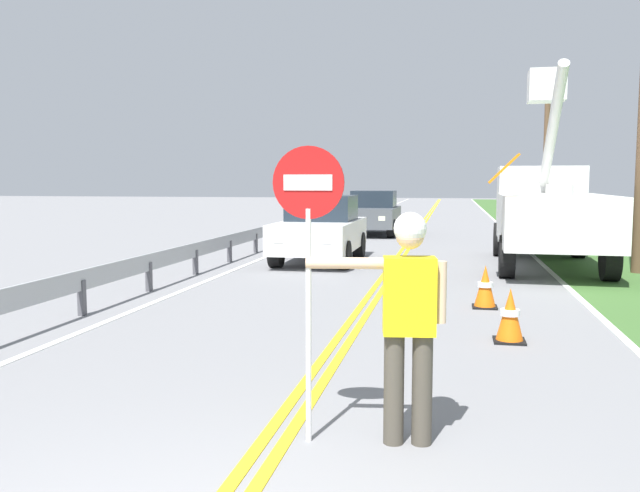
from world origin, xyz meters
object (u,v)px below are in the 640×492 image
(oncoming_sedan_second, at_px, (373,213))
(traffic_cone_lead, at_px, (510,316))
(oncoming_sedan_nearest, at_px, (321,229))
(utility_pole_mid, at_px, (546,142))
(traffic_cone_mid, at_px, (485,287))
(stop_sign_paddle, at_px, (308,227))
(utility_bucket_truck, at_px, (546,208))
(flagger_worker, at_px, (408,313))

(oncoming_sedan_second, xyz_separation_m, traffic_cone_lead, (3.73, -16.70, -0.50))
(oncoming_sedan_nearest, height_order, utility_pole_mid, utility_pole_mid)
(oncoming_sedan_nearest, bearing_deg, traffic_cone_mid, -55.19)
(stop_sign_paddle, xyz_separation_m, utility_bucket_truck, (3.38, 12.05, -0.31))
(utility_bucket_truck, bearing_deg, traffic_cone_lead, -100.38)
(stop_sign_paddle, relative_size, traffic_cone_lead, 3.33)
(stop_sign_paddle, bearing_deg, flagger_worker, 7.88)
(utility_bucket_truck, height_order, oncoming_sedan_second, utility_bucket_truck)
(stop_sign_paddle, height_order, traffic_cone_lead, stop_sign_paddle)
(stop_sign_paddle, xyz_separation_m, oncoming_sedan_nearest, (-2.20, 11.50, -0.88))
(utility_bucket_truck, distance_m, utility_pole_mid, 18.68)
(oncoming_sedan_nearest, bearing_deg, oncoming_sedan_second, 88.00)
(flagger_worker, relative_size, traffic_cone_mid, 2.61)
(flagger_worker, xyz_separation_m, utility_pole_mid, (5.00, 30.28, 3.01))
(stop_sign_paddle, height_order, utility_pole_mid, utility_pole_mid)
(utility_pole_mid, bearing_deg, oncoming_sedan_second, -127.35)
(flagger_worker, bearing_deg, traffic_cone_mid, 81.45)
(utility_pole_mid, bearing_deg, traffic_cone_lead, -98.34)
(flagger_worker, xyz_separation_m, utility_bucket_truck, (2.62, 11.94, 0.35))
(stop_sign_paddle, bearing_deg, oncoming_sedan_second, 95.29)
(utility_pole_mid, height_order, traffic_cone_lead, utility_pole_mid)
(utility_pole_mid, height_order, traffic_cone_mid, utility_pole_mid)
(flagger_worker, distance_m, oncoming_sedan_second, 20.44)
(utility_pole_mid, relative_size, traffic_cone_mid, 11.09)
(utility_bucket_truck, height_order, traffic_cone_lead, utility_bucket_truck)
(stop_sign_paddle, height_order, utility_bucket_truck, utility_bucket_truck)
(oncoming_sedan_nearest, height_order, traffic_cone_lead, oncoming_sedan_nearest)
(traffic_cone_lead, bearing_deg, stop_sign_paddle, -116.65)
(utility_bucket_truck, distance_m, oncoming_sedan_second, 9.86)
(oncoming_sedan_nearest, bearing_deg, traffic_cone_lead, -62.69)
(utility_pole_mid, xyz_separation_m, traffic_cone_mid, (-4.11, -24.41, -3.72))
(oncoming_sedan_nearest, relative_size, traffic_cone_mid, 5.88)
(oncoming_sedan_nearest, height_order, traffic_cone_mid, oncoming_sedan_nearest)
(flagger_worker, bearing_deg, stop_sign_paddle, -172.12)
(traffic_cone_lead, bearing_deg, traffic_cone_mid, 94.94)
(stop_sign_paddle, bearing_deg, utility_bucket_truck, 74.34)
(stop_sign_paddle, distance_m, utility_bucket_truck, 12.52)
(flagger_worker, xyz_separation_m, traffic_cone_mid, (0.88, 5.87, -0.71))
(oncoming_sedan_second, bearing_deg, traffic_cone_mid, -76.22)
(utility_pole_mid, distance_m, traffic_cone_lead, 27.25)
(traffic_cone_lead, bearing_deg, flagger_worker, -106.86)
(flagger_worker, relative_size, stop_sign_paddle, 0.78)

